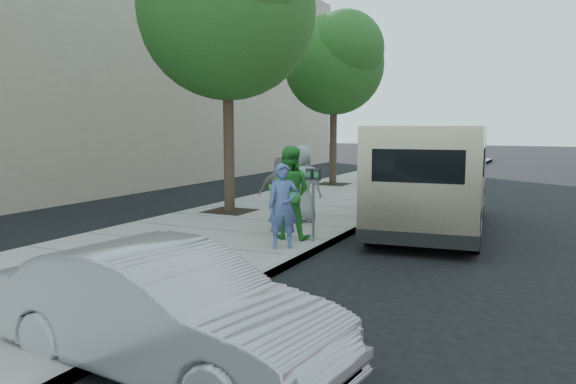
% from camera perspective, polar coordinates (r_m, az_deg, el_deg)
% --- Properties ---
extents(ground, '(120.00, 120.00, 0.00)m').
position_cam_1_polar(ground, '(11.95, -2.59, -4.99)').
color(ground, black).
rests_on(ground, ground).
extents(sidewalk, '(5.00, 60.00, 0.15)m').
position_cam_1_polar(sidewalk, '(12.43, -6.66, -4.21)').
color(sidewalk, gray).
rests_on(sidewalk, ground).
extents(curb_face, '(0.12, 60.00, 0.16)m').
position_cam_1_polar(curb_face, '(11.33, 3.86, -5.27)').
color(curb_face, gray).
rests_on(curb_face, ground).
extents(tree_near, '(4.62, 4.60, 7.53)m').
position_cam_1_polar(tree_near, '(15.22, -6.05, 18.56)').
color(tree_near, black).
rests_on(tree_near, sidewalk).
extents(tree_far, '(3.92, 3.80, 6.49)m').
position_cam_1_polar(tree_far, '(21.87, 4.81, 13.22)').
color(tree_far, black).
rests_on(tree_far, sidewalk).
extents(parking_meter, '(0.30, 0.12, 1.45)m').
position_cam_1_polar(parking_meter, '(11.03, 2.58, 0.32)').
color(parking_meter, gray).
rests_on(parking_meter, sidewalk).
extents(van, '(2.80, 6.72, 2.43)m').
position_cam_1_polar(van, '(13.47, 14.58, 1.67)').
color(van, '#C9B890').
rests_on(van, ground).
extents(sedan, '(3.98, 1.78, 1.27)m').
position_cam_1_polar(sedan, '(5.77, -12.32, -11.70)').
color(sedan, '#A0A1A7').
rests_on(sedan, ground).
extents(person_officer, '(0.69, 0.63, 1.59)m').
position_cam_1_polar(person_officer, '(10.45, -0.50, -1.43)').
color(person_officer, '#4A619E').
rests_on(person_officer, sidewalk).
extents(person_green_shirt, '(1.01, 0.84, 1.88)m').
position_cam_1_polar(person_green_shirt, '(11.34, 0.11, -0.05)').
color(person_green_shirt, green).
rests_on(person_green_shirt, sidewalk).
extents(person_gray_shirt, '(0.98, 0.73, 1.83)m').
position_cam_1_polar(person_gray_shirt, '(13.34, 1.45, 0.88)').
color(person_gray_shirt, '#99999B').
rests_on(person_gray_shirt, sidewalk).
extents(person_striped_polo, '(1.02, 0.73, 1.60)m').
position_cam_1_polar(person_striped_polo, '(12.23, -0.82, -0.20)').
color(person_striped_polo, gray).
rests_on(person_striped_polo, sidewalk).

